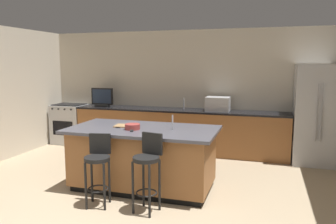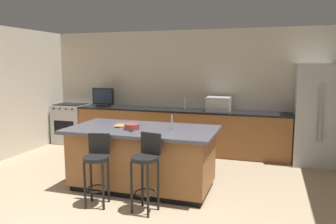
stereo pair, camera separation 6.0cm
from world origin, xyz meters
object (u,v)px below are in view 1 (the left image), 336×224
(microwave, at_px, (218,104))
(tv_remote, at_px, (132,130))
(refrigerator, at_px, (316,115))
(range_oven, at_px, (70,124))
(cutting_board, at_px, (126,126))
(cell_phone, at_px, (118,127))
(kitchen_island, at_px, (143,157))
(bar_stool_right, at_px, (148,165))
(tv_monitor, at_px, (102,98))
(bar_stool_left, at_px, (98,164))
(fruit_bowl, at_px, (132,127))

(microwave, height_order, tv_remote, microwave)
(refrigerator, height_order, microwave, refrigerator)
(range_oven, distance_m, microwave, 3.58)
(cutting_board, bearing_deg, refrigerator, 35.20)
(cell_phone, height_order, tv_remote, tv_remote)
(kitchen_island, bearing_deg, bar_stool_right, -64.70)
(refrigerator, bearing_deg, kitchen_island, -141.36)
(kitchen_island, xyz_separation_m, bar_stool_right, (0.35, -0.74, 0.13))
(refrigerator, height_order, tv_monitor, refrigerator)
(refrigerator, distance_m, tv_remote, 3.62)
(cutting_board, bearing_deg, range_oven, 138.75)
(kitchen_island, bearing_deg, tv_monitor, 130.46)
(range_oven, bearing_deg, bar_stool_right, -43.57)
(refrigerator, xyz_separation_m, tv_remote, (-2.74, -2.37, 0.00))
(microwave, distance_m, bar_stool_right, 3.00)
(kitchen_island, height_order, microwave, microwave)
(bar_stool_left, bearing_deg, bar_stool_right, -10.30)
(cutting_board, bearing_deg, microwave, 63.06)
(fruit_bowl, distance_m, cell_phone, 0.30)
(tv_monitor, relative_size, bar_stool_right, 0.51)
(kitchen_island, relative_size, tv_remote, 13.08)
(range_oven, xyz_separation_m, bar_stool_left, (2.38, -2.95, 0.10))
(bar_stool_left, bearing_deg, microwave, 56.95)
(cutting_board, bearing_deg, bar_stool_right, -51.00)
(tv_monitor, bearing_deg, cell_phone, -56.57)
(kitchen_island, distance_m, cell_phone, 0.60)
(range_oven, bearing_deg, microwave, 0.02)
(tv_remote, height_order, cutting_board, tv_remote)
(cutting_board, bearing_deg, kitchen_island, -9.29)
(kitchen_island, xyz_separation_m, microwave, (0.80, 2.19, 0.59))
(range_oven, height_order, cell_phone, same)
(refrigerator, relative_size, range_oven, 2.00)
(microwave, bearing_deg, cell_phone, -117.97)
(bar_stool_left, relative_size, tv_remote, 5.63)
(bar_stool_right, bearing_deg, tv_remote, 141.75)
(range_oven, distance_m, bar_stool_left, 3.79)
(kitchen_island, bearing_deg, fruit_bowl, -127.45)
(tv_remote, xyz_separation_m, cutting_board, (-0.21, 0.29, -0.00))
(bar_stool_right, height_order, cutting_board, bar_stool_right)
(refrigerator, relative_size, tv_monitor, 3.62)
(refrigerator, relative_size, bar_stool_right, 1.86)
(kitchen_island, xyz_separation_m, cutting_board, (-0.29, 0.05, 0.46))
(fruit_bowl, bearing_deg, bar_stool_left, -110.85)
(bar_stool_right, distance_m, cutting_board, 1.07)
(fruit_bowl, bearing_deg, range_oven, 138.39)
(kitchen_island, xyz_separation_m, tv_monitor, (-1.82, 2.13, 0.64))
(bar_stool_right, xyz_separation_m, cell_phone, (-0.73, 0.70, 0.32))
(refrigerator, bearing_deg, microwave, 178.22)
(tv_monitor, distance_m, fruit_bowl, 2.85)
(fruit_bowl, bearing_deg, refrigerator, 39.32)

